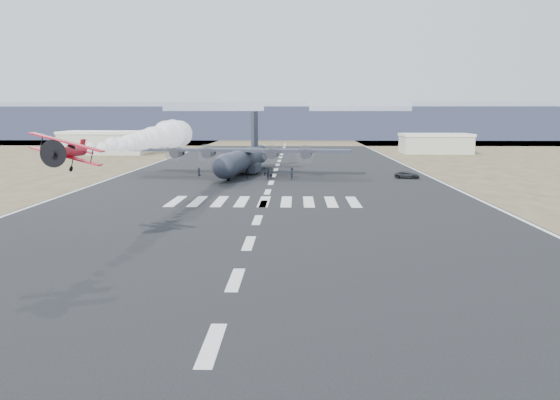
{
  "coord_description": "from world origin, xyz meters",
  "views": [
    {
      "loc": [
        4.29,
        -28.79,
        11.7
      ],
      "look_at": [
        2.85,
        24.07,
        4.0
      ],
      "focal_mm": 38.0,
      "sensor_mm": 36.0,
      "label": 1
    }
  ],
  "objects_px": {
    "crew_b": "(264,172)",
    "crew_c": "(292,172)",
    "crew_h": "(272,173)",
    "hangar_left": "(106,142)",
    "crew_a": "(271,174)",
    "crew_d": "(248,173)",
    "transport_aircraft": "(243,158)",
    "aerobatic_biplane": "(68,151)",
    "crew_f": "(268,174)",
    "hangar_right": "(436,143)",
    "crew_e": "(199,172)",
    "crew_g": "(291,175)",
    "support_vehicle": "(407,175)"
  },
  "relations": [
    {
      "from": "hangar_left",
      "to": "crew_b",
      "type": "height_order",
      "value": "hangar_left"
    },
    {
      "from": "hangar_right",
      "to": "aerobatic_biplane",
      "type": "relative_size",
      "value": 3.23
    },
    {
      "from": "crew_b",
      "to": "crew_c",
      "type": "xyz_separation_m",
      "value": [
        5.24,
        -2.55,
        0.1
      ]
    },
    {
      "from": "support_vehicle",
      "to": "crew_f",
      "type": "distance_m",
      "value": 25.52
    },
    {
      "from": "crew_f",
      "to": "crew_c",
      "type": "bearing_deg",
      "value": -90.53
    },
    {
      "from": "support_vehicle",
      "to": "crew_e",
      "type": "bearing_deg",
      "value": 101.86
    },
    {
      "from": "hangar_left",
      "to": "crew_f",
      "type": "xyz_separation_m",
      "value": [
        51.24,
        -67.56,
        -2.53
      ]
    },
    {
      "from": "crew_h",
      "to": "hangar_left",
      "type": "bearing_deg",
      "value": 31.82
    },
    {
      "from": "transport_aircraft",
      "to": "support_vehicle",
      "type": "height_order",
      "value": "transport_aircraft"
    },
    {
      "from": "crew_a",
      "to": "crew_d",
      "type": "bearing_deg",
      "value": -26.31
    },
    {
      "from": "transport_aircraft",
      "to": "crew_a",
      "type": "distance_m",
      "value": 10.88
    },
    {
      "from": "crew_b",
      "to": "crew_g",
      "type": "height_order",
      "value": "crew_g"
    },
    {
      "from": "transport_aircraft",
      "to": "crew_c",
      "type": "bearing_deg",
      "value": -29.08
    },
    {
      "from": "aerobatic_biplane",
      "to": "crew_g",
      "type": "distance_m",
      "value": 58.5
    },
    {
      "from": "crew_b",
      "to": "crew_c",
      "type": "height_order",
      "value": "crew_c"
    },
    {
      "from": "crew_b",
      "to": "crew_d",
      "type": "xyz_separation_m",
      "value": [
        -2.8,
        -4.51,
        0.08
      ]
    },
    {
      "from": "aerobatic_biplane",
      "to": "crew_f",
      "type": "xyz_separation_m",
      "value": [
        14.69,
        55.63,
        -7.64
      ]
    },
    {
      "from": "hangar_left",
      "to": "hangar_right",
      "type": "bearing_deg",
      "value": 2.92
    },
    {
      "from": "aerobatic_biplane",
      "to": "hangar_left",
      "type": "bearing_deg",
      "value": 108.82
    },
    {
      "from": "transport_aircraft",
      "to": "crew_a",
      "type": "xyz_separation_m",
      "value": [
        5.78,
        -8.94,
        -2.24
      ]
    },
    {
      "from": "crew_b",
      "to": "crew_h",
      "type": "height_order",
      "value": "crew_b"
    },
    {
      "from": "hangar_right",
      "to": "crew_e",
      "type": "relative_size",
      "value": 13.02
    },
    {
      "from": "crew_a",
      "to": "crew_g",
      "type": "height_order",
      "value": "crew_a"
    },
    {
      "from": "crew_c",
      "to": "crew_h",
      "type": "xyz_separation_m",
      "value": [
        -3.74,
        -0.3,
        -0.12
      ]
    },
    {
      "from": "crew_a",
      "to": "crew_h",
      "type": "height_order",
      "value": "crew_a"
    },
    {
      "from": "support_vehicle",
      "to": "crew_d",
      "type": "height_order",
      "value": "crew_d"
    },
    {
      "from": "aerobatic_biplane",
      "to": "crew_b",
      "type": "bearing_deg",
      "value": 79.73
    },
    {
      "from": "hangar_right",
      "to": "aerobatic_biplane",
      "type": "distance_m",
      "value": 142.26
    },
    {
      "from": "hangar_left",
      "to": "support_vehicle",
      "type": "xyz_separation_m",
      "value": [
        76.65,
        -65.28,
        -2.78
      ]
    },
    {
      "from": "hangar_left",
      "to": "crew_f",
      "type": "bearing_deg",
      "value": -52.82
    },
    {
      "from": "aerobatic_biplane",
      "to": "crew_a",
      "type": "height_order",
      "value": "aerobatic_biplane"
    },
    {
      "from": "transport_aircraft",
      "to": "crew_h",
      "type": "distance_m",
      "value": 9.59
    },
    {
      "from": "crew_a",
      "to": "crew_e",
      "type": "xyz_separation_m",
      "value": [
        -13.92,
        4.34,
        -0.14
      ]
    },
    {
      "from": "hangar_right",
      "to": "crew_b",
      "type": "bearing_deg",
      "value": -125.57
    },
    {
      "from": "crew_d",
      "to": "crew_e",
      "type": "xyz_separation_m",
      "value": [
        -9.66,
        4.31,
        -0.13
      ]
    },
    {
      "from": "crew_h",
      "to": "aerobatic_biplane",
      "type": "bearing_deg",
      "value": 158.6
    },
    {
      "from": "crew_f",
      "to": "crew_g",
      "type": "relative_size",
      "value": 0.98
    },
    {
      "from": "crew_b",
      "to": "crew_c",
      "type": "distance_m",
      "value": 5.82
    },
    {
      "from": "crew_b",
      "to": "crew_d",
      "type": "bearing_deg",
      "value": -57.43
    },
    {
      "from": "aerobatic_biplane",
      "to": "crew_a",
      "type": "distance_m",
      "value": 59.32
    },
    {
      "from": "transport_aircraft",
      "to": "crew_e",
      "type": "bearing_deg",
      "value": -143.64
    },
    {
      "from": "crew_d",
      "to": "crew_e",
      "type": "distance_m",
      "value": 10.58
    },
    {
      "from": "hangar_left",
      "to": "transport_aircraft",
      "type": "height_order",
      "value": "transport_aircraft"
    },
    {
      "from": "crew_e",
      "to": "crew_g",
      "type": "relative_size",
      "value": 0.88
    },
    {
      "from": "hangar_right",
      "to": "crew_g",
      "type": "relative_size",
      "value": 11.46
    },
    {
      "from": "hangar_left",
      "to": "crew_g",
      "type": "relative_size",
      "value": 13.7
    },
    {
      "from": "transport_aircraft",
      "to": "crew_e",
      "type": "height_order",
      "value": "transport_aircraft"
    },
    {
      "from": "crew_b",
      "to": "crew_f",
      "type": "distance_m",
      "value": 5.86
    },
    {
      "from": "hangar_right",
      "to": "transport_aircraft",
      "type": "distance_m",
      "value": 81.28
    },
    {
      "from": "hangar_right",
      "to": "crew_c",
      "type": "xyz_separation_m",
      "value": [
        -42.53,
        -69.34,
        -2.07
      ]
    }
  ]
}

